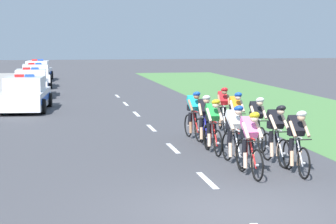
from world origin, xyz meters
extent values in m
plane|color=#424247|center=(0.00, 0.00, 0.00)|extent=(160.00, 160.00, 0.00)
cube|color=#4C7F42|center=(7.26, 14.00, 0.00)|extent=(7.00, 60.00, 0.01)
cube|color=white|center=(0.00, 2.51, 0.00)|extent=(0.14, 1.60, 0.01)
cube|color=white|center=(0.00, 6.51, 0.00)|extent=(0.14, 1.60, 0.01)
cube|color=white|center=(0.00, 10.51, 0.00)|extent=(0.14, 1.60, 0.01)
cube|color=white|center=(0.00, 14.51, 0.00)|extent=(0.14, 1.60, 0.01)
cube|color=white|center=(0.00, 18.51, 0.00)|extent=(0.14, 1.60, 0.01)
cube|color=white|center=(0.00, 22.51, 0.00)|extent=(0.14, 1.60, 0.01)
torus|color=black|center=(1.07, 2.23, 0.36)|extent=(0.08, 0.73, 0.72)
cylinder|color=#99999E|center=(1.07, 2.23, 0.36)|extent=(0.06, 0.06, 0.06)
torus|color=black|center=(1.02, 3.23, 0.36)|extent=(0.08, 0.73, 0.72)
cylinder|color=#99999E|center=(1.02, 3.23, 0.36)|extent=(0.06, 0.06, 0.06)
cylinder|color=#B21919|center=(1.05, 2.68, 0.90)|extent=(0.06, 0.55, 0.04)
cylinder|color=#B21919|center=(1.05, 2.51, 0.58)|extent=(0.06, 0.48, 0.63)
cylinder|color=#B21919|center=(1.04, 2.88, 0.60)|extent=(0.04, 0.04, 0.65)
cylinder|color=black|center=(1.06, 2.33, 0.88)|extent=(0.42, 0.05, 0.03)
cube|color=black|center=(1.04, 2.88, 0.94)|extent=(0.11, 0.22, 0.05)
cube|color=pink|center=(1.04, 2.76, 1.14)|extent=(0.30, 0.56, 0.46)
cube|color=black|center=(1.04, 2.87, 0.98)|extent=(0.29, 0.21, 0.18)
cylinder|color=black|center=(1.13, 2.83, 0.64)|extent=(0.12, 0.23, 0.40)
cylinder|color=beige|center=(1.13, 2.75, 0.37)|extent=(0.10, 0.16, 0.36)
cylinder|color=black|center=(0.95, 2.82, 0.64)|extent=(0.12, 0.17, 0.40)
cylinder|color=beige|center=(0.95, 2.74, 0.37)|extent=(0.10, 0.13, 0.36)
cylinder|color=beige|center=(1.21, 2.55, 1.09)|extent=(0.09, 0.40, 0.35)
cylinder|color=beige|center=(0.89, 2.53, 1.09)|extent=(0.09, 0.40, 0.35)
sphere|color=beige|center=(1.06, 2.46, 1.38)|extent=(0.19, 0.19, 0.19)
ellipsoid|color=yellow|center=(1.06, 2.45, 1.45)|extent=(0.24, 0.32, 0.24)
torus|color=black|center=(2.17, 2.24, 0.36)|extent=(0.06, 0.72, 0.72)
cylinder|color=#99999E|center=(2.17, 2.24, 0.36)|extent=(0.06, 0.06, 0.06)
torus|color=black|center=(2.19, 3.24, 0.36)|extent=(0.06, 0.72, 0.72)
cylinder|color=#99999E|center=(2.19, 3.24, 0.36)|extent=(0.06, 0.06, 0.06)
cylinder|color=silver|center=(2.18, 2.69, 0.90)|extent=(0.05, 0.55, 0.04)
cylinder|color=silver|center=(2.17, 2.52, 0.58)|extent=(0.05, 0.48, 0.63)
cylinder|color=silver|center=(2.18, 2.89, 0.60)|extent=(0.04, 0.04, 0.65)
cylinder|color=black|center=(2.17, 2.34, 0.88)|extent=(0.42, 0.04, 0.03)
cube|color=black|center=(2.18, 2.89, 0.94)|extent=(0.11, 0.22, 0.05)
cube|color=black|center=(2.18, 2.77, 1.14)|extent=(0.29, 0.55, 0.46)
cube|color=black|center=(2.18, 2.88, 0.98)|extent=(0.29, 0.21, 0.18)
cylinder|color=black|center=(2.27, 2.83, 0.64)|extent=(0.12, 0.23, 0.40)
cylinder|color=tan|center=(2.27, 2.75, 0.37)|extent=(0.09, 0.16, 0.36)
cylinder|color=black|center=(2.09, 2.84, 0.64)|extent=(0.11, 0.17, 0.40)
cylinder|color=tan|center=(2.09, 2.76, 0.37)|extent=(0.09, 0.12, 0.36)
cylinder|color=tan|center=(2.33, 2.55, 1.09)|extent=(0.09, 0.40, 0.35)
cylinder|color=tan|center=(2.01, 2.56, 1.09)|extent=(0.09, 0.40, 0.35)
sphere|color=tan|center=(2.17, 2.47, 1.38)|extent=(0.19, 0.19, 0.19)
ellipsoid|color=white|center=(2.17, 2.46, 1.45)|extent=(0.24, 0.32, 0.24)
torus|color=black|center=(1.11, 3.55, 0.36)|extent=(0.10, 0.73, 0.72)
cylinder|color=#99999E|center=(1.11, 3.55, 0.36)|extent=(0.06, 0.06, 0.06)
torus|color=black|center=(1.04, 4.55, 0.36)|extent=(0.10, 0.73, 0.72)
cylinder|color=#99999E|center=(1.04, 4.55, 0.36)|extent=(0.06, 0.06, 0.06)
cylinder|color=white|center=(1.08, 4.00, 0.90)|extent=(0.07, 0.55, 0.04)
cylinder|color=white|center=(1.09, 3.83, 0.58)|extent=(0.07, 0.48, 0.63)
cylinder|color=white|center=(1.07, 4.20, 0.60)|extent=(0.04, 0.04, 0.65)
cylinder|color=black|center=(1.11, 3.65, 0.88)|extent=(0.42, 0.06, 0.03)
cube|color=black|center=(1.07, 4.20, 0.94)|extent=(0.12, 0.23, 0.05)
cube|color=white|center=(1.08, 4.08, 1.14)|extent=(0.32, 0.57, 0.45)
cube|color=black|center=(1.07, 4.19, 0.98)|extent=(0.29, 0.22, 0.18)
cylinder|color=black|center=(1.16, 4.15, 0.64)|extent=(0.13, 0.23, 0.40)
cylinder|color=beige|center=(1.17, 4.07, 0.37)|extent=(0.10, 0.16, 0.36)
cylinder|color=black|center=(0.98, 4.13, 0.64)|extent=(0.12, 0.18, 0.40)
cylinder|color=beige|center=(0.99, 4.05, 0.37)|extent=(0.10, 0.13, 0.36)
cylinder|color=beige|center=(1.25, 3.87, 1.09)|extent=(0.10, 0.41, 0.35)
cylinder|color=beige|center=(0.93, 3.85, 1.09)|extent=(0.10, 0.41, 0.35)
sphere|color=beige|center=(1.10, 3.78, 1.38)|extent=(0.19, 0.19, 0.19)
ellipsoid|color=blue|center=(1.10, 3.77, 1.45)|extent=(0.25, 0.33, 0.24)
torus|color=black|center=(2.14, 3.39, 0.36)|extent=(0.09, 0.73, 0.72)
cylinder|color=#99999E|center=(2.14, 3.39, 0.36)|extent=(0.06, 0.06, 0.06)
torus|color=black|center=(2.07, 4.39, 0.36)|extent=(0.09, 0.73, 0.72)
cylinder|color=#99999E|center=(2.07, 4.39, 0.36)|extent=(0.06, 0.06, 0.06)
cylinder|color=silver|center=(2.11, 3.84, 0.90)|extent=(0.07, 0.55, 0.04)
cylinder|color=silver|center=(2.12, 3.67, 0.58)|extent=(0.07, 0.48, 0.63)
cylinder|color=silver|center=(2.10, 4.04, 0.60)|extent=(0.04, 0.04, 0.65)
cylinder|color=black|center=(2.14, 3.49, 0.88)|extent=(0.42, 0.06, 0.03)
cube|color=black|center=(2.10, 4.04, 0.94)|extent=(0.11, 0.23, 0.05)
cube|color=black|center=(2.11, 3.92, 1.14)|extent=(0.32, 0.56, 0.46)
cube|color=black|center=(2.10, 4.03, 0.98)|extent=(0.29, 0.22, 0.18)
cylinder|color=black|center=(2.19, 3.99, 0.64)|extent=(0.13, 0.23, 0.40)
cylinder|color=beige|center=(2.20, 3.91, 0.37)|extent=(0.10, 0.16, 0.36)
cylinder|color=black|center=(2.01, 3.97, 0.64)|extent=(0.12, 0.18, 0.40)
cylinder|color=beige|center=(2.02, 3.89, 0.37)|extent=(0.10, 0.13, 0.36)
cylinder|color=beige|center=(2.28, 3.71, 1.09)|extent=(0.10, 0.41, 0.35)
cylinder|color=beige|center=(1.96, 3.69, 1.09)|extent=(0.10, 0.41, 0.35)
sphere|color=beige|center=(2.13, 3.62, 1.38)|extent=(0.19, 0.19, 0.19)
ellipsoid|color=black|center=(2.13, 3.61, 1.45)|extent=(0.25, 0.33, 0.24)
torus|color=black|center=(0.94, 5.08, 0.36)|extent=(0.07, 0.73, 0.72)
cylinder|color=#99999E|center=(0.94, 5.08, 0.36)|extent=(0.06, 0.06, 0.06)
torus|color=black|center=(0.90, 6.08, 0.36)|extent=(0.07, 0.73, 0.72)
cylinder|color=#99999E|center=(0.90, 6.08, 0.36)|extent=(0.06, 0.06, 0.06)
cylinder|color=#B21919|center=(0.93, 5.53, 0.90)|extent=(0.06, 0.55, 0.04)
cylinder|color=#B21919|center=(0.93, 5.35, 0.58)|extent=(0.06, 0.48, 0.63)
cylinder|color=#B21919|center=(0.92, 5.73, 0.60)|extent=(0.04, 0.04, 0.65)
cylinder|color=black|center=(0.94, 5.18, 0.88)|extent=(0.42, 0.05, 0.03)
cube|color=black|center=(0.92, 5.73, 0.94)|extent=(0.11, 0.22, 0.05)
cube|color=green|center=(0.92, 5.60, 1.14)|extent=(0.30, 0.56, 0.45)
cube|color=black|center=(0.92, 5.72, 0.98)|extent=(0.29, 0.21, 0.18)
cylinder|color=black|center=(1.01, 5.67, 0.64)|extent=(0.12, 0.23, 0.40)
cylinder|color=beige|center=(1.01, 5.59, 0.37)|extent=(0.10, 0.16, 0.36)
cylinder|color=black|center=(0.83, 5.67, 0.64)|extent=(0.12, 0.17, 0.40)
cylinder|color=beige|center=(0.83, 5.59, 0.37)|extent=(0.09, 0.13, 0.36)
cylinder|color=beige|center=(1.09, 5.40, 1.09)|extent=(0.09, 0.40, 0.35)
cylinder|color=beige|center=(0.77, 5.38, 1.09)|extent=(0.09, 0.40, 0.35)
sphere|color=beige|center=(0.94, 5.30, 1.38)|extent=(0.19, 0.19, 0.19)
ellipsoid|color=yellow|center=(0.94, 5.29, 1.45)|extent=(0.24, 0.32, 0.24)
torus|color=black|center=(2.27, 5.36, 0.36)|extent=(0.05, 0.72, 0.72)
cylinder|color=#99999E|center=(2.27, 5.36, 0.36)|extent=(0.06, 0.06, 0.06)
torus|color=black|center=(2.28, 6.36, 0.36)|extent=(0.05, 0.72, 0.72)
cylinder|color=#99999E|center=(2.28, 6.36, 0.36)|extent=(0.06, 0.06, 0.06)
cylinder|color=silver|center=(2.28, 5.81, 0.90)|extent=(0.04, 0.55, 0.04)
cylinder|color=silver|center=(2.27, 5.63, 0.58)|extent=(0.05, 0.48, 0.63)
cylinder|color=silver|center=(2.28, 6.01, 0.60)|extent=(0.04, 0.04, 0.65)
cylinder|color=black|center=(2.27, 5.46, 0.88)|extent=(0.42, 0.03, 0.03)
cube|color=black|center=(2.28, 6.01, 0.94)|extent=(0.10, 0.22, 0.05)
cube|color=black|center=(2.28, 5.88, 1.14)|extent=(0.29, 0.54, 0.47)
cube|color=black|center=(2.28, 6.00, 0.98)|extent=(0.28, 0.20, 0.18)
cylinder|color=black|center=(2.37, 5.95, 0.64)|extent=(0.11, 0.22, 0.40)
cylinder|color=beige|center=(2.37, 5.87, 0.37)|extent=(0.09, 0.15, 0.36)
cylinder|color=black|center=(2.19, 5.95, 0.64)|extent=(0.11, 0.17, 0.40)
cylinder|color=beige|center=(2.19, 5.87, 0.37)|extent=(0.09, 0.12, 0.36)
cylinder|color=beige|center=(2.44, 5.67, 1.09)|extent=(0.08, 0.40, 0.35)
cylinder|color=beige|center=(2.12, 5.67, 1.09)|extent=(0.08, 0.40, 0.35)
sphere|color=beige|center=(2.27, 5.58, 1.38)|extent=(0.19, 0.19, 0.19)
ellipsoid|color=white|center=(2.27, 5.57, 1.45)|extent=(0.23, 0.32, 0.24)
torus|color=black|center=(0.95, 6.25, 0.36)|extent=(0.09, 0.73, 0.72)
cylinder|color=#99999E|center=(0.95, 6.25, 0.36)|extent=(0.06, 0.06, 0.06)
torus|color=black|center=(1.02, 7.24, 0.36)|extent=(0.09, 0.73, 0.72)
cylinder|color=#99999E|center=(1.02, 7.24, 0.36)|extent=(0.06, 0.06, 0.06)
cylinder|color=#1E1E99|center=(0.99, 6.70, 0.90)|extent=(0.07, 0.55, 0.04)
cylinder|color=#1E1E99|center=(0.97, 6.52, 0.58)|extent=(0.07, 0.48, 0.63)
cylinder|color=#1E1E99|center=(1.00, 6.89, 0.60)|extent=(0.04, 0.04, 0.65)
cylinder|color=black|center=(0.96, 6.35, 0.88)|extent=(0.42, 0.06, 0.03)
cube|color=black|center=(1.00, 6.89, 0.94)|extent=(0.11, 0.23, 0.05)
cube|color=black|center=(0.99, 6.77, 1.14)|extent=(0.32, 0.56, 0.47)
cube|color=black|center=(1.00, 6.88, 0.98)|extent=(0.29, 0.22, 0.18)
cylinder|color=black|center=(1.08, 6.83, 0.64)|extent=(0.13, 0.23, 0.40)
cylinder|color=tan|center=(1.08, 6.75, 0.37)|extent=(0.10, 0.16, 0.36)
cylinder|color=black|center=(0.91, 6.84, 0.64)|extent=(0.12, 0.18, 0.40)
cylinder|color=tan|center=(0.90, 6.76, 0.37)|extent=(0.10, 0.13, 0.36)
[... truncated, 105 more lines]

